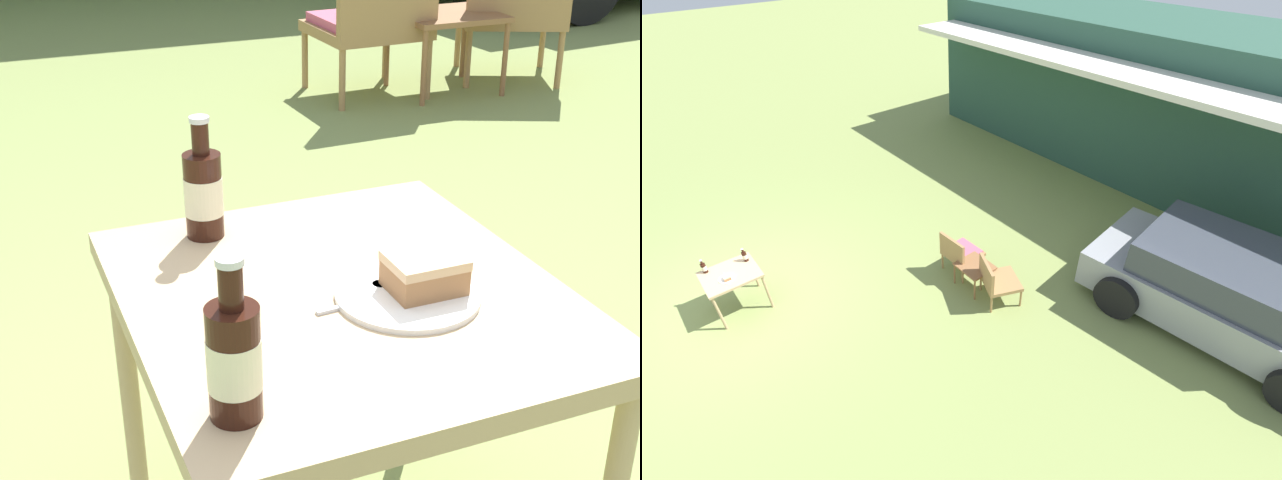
{
  "view_description": "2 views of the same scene",
  "coord_description": "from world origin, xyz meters",
  "views": [
    {
      "loc": [
        -0.54,
        -1.2,
        1.42
      ],
      "look_at": [
        0.0,
        0.1,
        0.75
      ],
      "focal_mm": 50.0,
      "sensor_mm": 36.0,
      "label": 1
    },
    {
      "loc": [
        5.99,
        -0.43,
        5.05
      ],
      "look_at": [
        1.84,
        3.08,
        0.9
      ],
      "focal_mm": 24.0,
      "sensor_mm": 36.0,
      "label": 2
    }
  ],
  "objects": [
    {
      "name": "ground_plane",
      "position": [
        0.0,
        0.0,
        0.0
      ],
      "size": [
        60.0,
        60.0,
        0.0
      ],
      "primitive_type": "plane",
      "color": "olive"
    },
    {
      "name": "fork",
      "position": [
        0.01,
        -0.05,
        0.71
      ],
      "size": [
        0.16,
        0.02,
        0.01
      ],
      "color": "silver",
      "rests_on": "patio_table"
    },
    {
      "name": "parked_car",
      "position": [
        4.99,
        5.49,
        0.64
      ],
      "size": [
        4.08,
        2.4,
        1.3
      ],
      "rotation": [
        0.0,
        0.0,
        0.11
      ],
      "color": "gray",
      "rests_on": "ground_plane"
    },
    {
      "name": "patio_table",
      "position": [
        0.0,
        0.0,
        0.63
      ],
      "size": [
        0.72,
        0.79,
        0.7
      ],
      "color": "tan",
      "rests_on": "ground_plane"
    },
    {
      "name": "wicker_chair_plain",
      "position": [
        2.5,
        3.22,
        0.43
      ],
      "size": [
        0.76,
        0.74,
        0.79
      ],
      "rotation": [
        0.0,
        0.0,
        2.72
      ],
      "color": "#9E7547",
      "rests_on": "ground_plane"
    },
    {
      "name": "wicker_chair_cushioned",
      "position": [
        1.6,
        3.24,
        0.43
      ],
      "size": [
        0.6,
        0.57,
        0.79
      ],
      "rotation": [
        0.0,
        0.0,
        3.18
      ],
      "color": "#9E7547",
      "rests_on": "ground_plane"
    },
    {
      "name": "garden_side_table",
      "position": [
        2.04,
        3.18,
        0.4
      ],
      "size": [
        0.56,
        0.5,
        0.44
      ],
      "color": "brown",
      "rests_on": "ground_plane"
    },
    {
      "name": "loose_bottle_cap",
      "position": [
        0.06,
        -0.02,
        0.71
      ],
      "size": [
        0.03,
        0.03,
        0.01
      ],
      "color": "silver",
      "rests_on": "patio_table"
    },
    {
      "name": "cake_on_plate",
      "position": [
        0.1,
        -0.06,
        0.73
      ],
      "size": [
        0.24,
        0.24,
        0.07
      ],
      "color": "white",
      "rests_on": "patio_table"
    },
    {
      "name": "cola_bottle_far",
      "position": [
        -0.27,
        -0.26,
        0.79
      ],
      "size": [
        0.07,
        0.07,
        0.24
      ],
      "color": "black",
      "rests_on": "patio_table"
    },
    {
      "name": "cola_bottle_near",
      "position": [
        -0.15,
        0.3,
        0.79
      ],
      "size": [
        0.07,
        0.07,
        0.24
      ],
      "color": "black",
      "rests_on": "patio_table"
    },
    {
      "name": "cabin_building",
      "position": [
        1.19,
        9.5,
        1.65
      ],
      "size": [
        11.07,
        4.69,
        3.28
      ],
      "color": "#284C3D",
      "rests_on": "ground_plane"
    }
  ]
}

